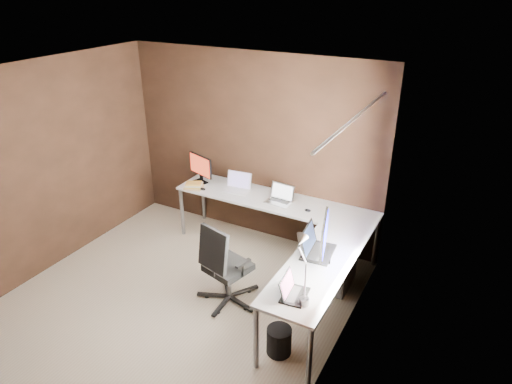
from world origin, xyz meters
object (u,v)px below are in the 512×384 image
Objects in this scene: laptop_white at (238,186)px; laptop_black_small at (292,291)px; laptop_black_big at (315,247)px; monitor_right at (324,236)px; wastebasket at (279,341)px; laptop_silver at (280,198)px; drawer_pedestal at (334,262)px; desk_lamp at (302,260)px; office_chair at (226,279)px; monitor_left at (200,167)px; book_stack at (194,186)px.

laptop_black_small is at bearing -53.30° from laptop_white.
laptop_white is 0.82× the size of laptop_black_big.
wastebasket is at bearing 152.61° from monitor_right.
laptop_black_big is at bearing -43.31° from laptop_silver.
laptop_black_small is at bearing -179.71° from laptop_black_big.
drawer_pedestal reaches higher than wastebasket.
desk_lamp is 1.41m from office_chair.
laptop_white is at bearing 127.19° from desk_lamp.
wastebasket is at bearing -20.85° from monitor_left.
drawer_pedestal is 1.34× the size of laptop_black_big.
laptop_black_small is 1.14× the size of wastebasket.
laptop_white reaches higher than laptop_black_small.
laptop_white is (0.57, 0.02, -0.17)m from monitor_left.
office_chair is at bearing -136.92° from drawer_pedestal.
monitor_left is 1.81m from office_chair.
laptop_black_big is 0.84m from desk_lamp.
office_chair is at bearing 89.53° from monitor_right.
laptop_white is at bearing 129.23° from office_chair.
book_stack is 2.63m from desk_lamp.
laptop_white reaches higher than laptop_silver.
desk_lamp is (0.98, -1.63, 0.35)m from laptop_silver.
wastebasket is at bearing 81.84° from laptop_black_small.
monitor_right is 0.73m from laptop_black_small.
laptop_silver is (1.22, -0.02, -0.17)m from monitor_left.
laptop_black_small is (1.54, -1.68, -0.01)m from laptop_white.
monitor_right reaches higher than office_chair.
desk_lamp reaches higher than laptop_black_big.
monitor_left is at bearing 140.40° from wastebasket.
laptop_black_small is 1.16× the size of book_stack.
monitor_left is at bearing 170.15° from drawer_pedestal.
book_stack is 2.52m from wastebasket.
monitor_left reaches higher than laptop_white.
laptop_black_small is at bearing 173.21° from desk_lamp.
monitor_right is 0.71m from desk_lamp.
laptop_silver is at bearing 28.92° from monitor_right.
office_chair is at bearing -28.28° from monitor_left.
laptop_black_big reaches higher than office_chair.
monitor_left is 1.23m from laptop_silver.
laptop_black_big reaches higher than drawer_pedestal.
monitor_right is at bearing -37.90° from laptop_white.
office_chair is (-1.04, 0.43, -0.84)m from desk_lamp.
monitor_left is at bearing 45.75° from laptop_black_small.
drawer_pedestal is 2.21m from monitor_left.
laptop_black_big is (0.81, -0.88, 0.01)m from laptop_silver.
wastebasket is at bearing -55.40° from laptop_white.
office_chair is 0.96m from wastebasket.
wastebasket is at bearing 171.66° from laptop_black_big.
monitor_left is at bearing 60.02° from laptop_black_big.
monitor_right reaches higher than drawer_pedestal.
laptop_black_small is at bearing -34.72° from book_stack.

